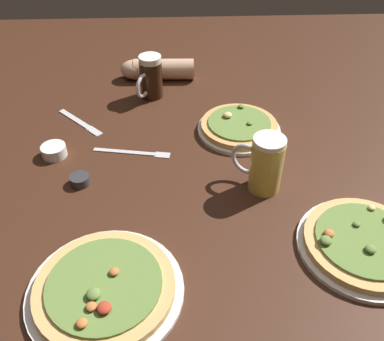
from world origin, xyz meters
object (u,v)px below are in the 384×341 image
object	(u,v)px
knife_right	(80,122)
ramekin_butter	(54,151)
beer_mug_dark	(150,77)
diner_arm	(155,69)
pizza_plate_near	(364,244)
ramekin_sauce	(80,180)
pizza_plate_side	(105,289)
fork_left	(134,152)
pizza_plate_far	(239,127)
beer_mug_amber	(265,164)

from	to	relation	value
knife_right	ramekin_butter	bearing A→B (deg)	-105.22
beer_mug_dark	diner_arm	xyz separation A→B (m)	(0.01, 0.13, -0.04)
pizza_plate_near	ramekin_butter	xyz separation A→B (m)	(-0.78, 0.38, 0.00)
ramekin_sauce	knife_right	bearing A→B (deg)	99.15
pizza_plate_side	ramekin_sauce	xyz separation A→B (m)	(-0.11, 0.35, -0.00)
pizza_plate_near	fork_left	size ratio (longest dim) A/B	1.32
ramekin_sauce	pizza_plate_near	bearing A→B (deg)	-20.39
pizza_plate_side	diner_arm	distance (m)	0.94
pizza_plate_far	ramekin_sauce	world-z (taller)	pizza_plate_far
beer_mug_dark	fork_left	bearing A→B (deg)	-97.62
pizza_plate_near	pizza_plate_far	size ratio (longest dim) A/B	1.16
pizza_plate_near	beer_mug_dark	xyz separation A→B (m)	(-0.51, 0.71, 0.06)
pizza_plate_near	ramekin_butter	distance (m)	0.87
beer_mug_amber	diner_arm	world-z (taller)	beer_mug_amber
fork_left	beer_mug_amber	bearing A→B (deg)	-24.81
pizza_plate_side	knife_right	distance (m)	0.67
pizza_plate_far	ramekin_sauce	xyz separation A→B (m)	(-0.46, -0.23, -0.00)
beer_mug_dark	ramekin_sauce	xyz separation A→B (m)	(-0.18, -0.46, -0.06)
beer_mug_dark	knife_right	xyz separation A→B (m)	(-0.23, -0.16, -0.07)
knife_right	pizza_plate_far	bearing A→B (deg)	-7.90
beer_mug_dark	diner_arm	size ratio (longest dim) A/B	0.55
beer_mug_amber	beer_mug_dark	bearing A→B (deg)	122.22
pizza_plate_side	beer_mug_dark	bearing A→B (deg)	84.90
beer_mug_dark	ramekin_butter	size ratio (longest dim) A/B	2.08
pizza_plate_far	ramekin_butter	distance (m)	0.56
pizza_plate_near	beer_mug_dark	distance (m)	0.88
fork_left	ramekin_sauce	bearing A→B (deg)	-136.29
pizza_plate_side	diner_arm	xyz separation A→B (m)	(0.08, 0.94, 0.02)
knife_right	diner_arm	distance (m)	0.38
pizza_plate_side	knife_right	bearing A→B (deg)	103.45
beer_mug_amber	ramekin_sauce	size ratio (longest dim) A/B	3.01
ramekin_sauce	ramekin_butter	distance (m)	0.16
pizza_plate_far	knife_right	size ratio (longest dim) A/B	1.59
ramekin_butter	fork_left	bearing A→B (deg)	0.56
pizza_plate_side	beer_mug_dark	world-z (taller)	beer_mug_dark
pizza_plate_side	ramekin_butter	size ratio (longest dim) A/B	4.57
pizza_plate_near	knife_right	distance (m)	0.92
fork_left	pizza_plate_far	bearing A→B (deg)	16.80
pizza_plate_far	beer_mug_amber	xyz separation A→B (m)	(0.03, -0.26, 0.06)
ramekin_butter	diner_arm	world-z (taller)	diner_arm
diner_arm	pizza_plate_far	bearing A→B (deg)	-53.15
pizza_plate_side	ramekin_butter	xyz separation A→B (m)	(-0.20, 0.48, 0.00)
pizza_plate_near	fork_left	xyz separation A→B (m)	(-0.55, 0.38, -0.01)
ramekin_sauce	diner_arm	bearing A→B (deg)	72.15
pizza_plate_far	beer_mug_amber	distance (m)	0.27
pizza_plate_far	pizza_plate_side	world-z (taller)	same
pizza_plate_far	diner_arm	size ratio (longest dim) A/B	0.95
beer_mug_amber	fork_left	xyz separation A→B (m)	(-0.35, 0.16, -0.08)
ramekin_butter	knife_right	size ratio (longest dim) A/B	0.44
ramekin_butter	ramekin_sauce	bearing A→B (deg)	-53.38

